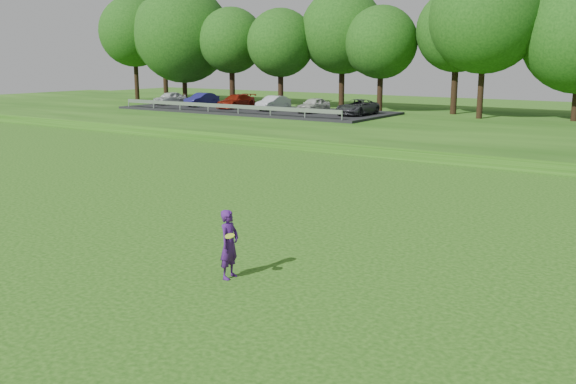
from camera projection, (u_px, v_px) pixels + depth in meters
The scene contains 6 objects.
ground at pixel (228, 277), 15.52m from camera, with size 140.00×140.00×0.00m, color #1A470D.
berm at pixel (549, 131), 43.04m from camera, with size 130.00×30.00×0.60m, color #1A470D.
walking_path at pixel (484, 164), 31.74m from camera, with size 130.00×1.60×0.04m, color gray.
treeline at pixel (571, 14), 44.67m from camera, with size 104.00×7.00×15.00m, color #133E0E, non-canonical shape.
parking_lot at pixel (257, 106), 54.79m from camera, with size 24.00×9.00×1.38m.
woman at pixel (229, 244), 15.33m from camera, with size 0.59×0.71×1.69m.
Camera 1 is at (9.46, -11.42, 5.25)m, focal length 40.00 mm.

